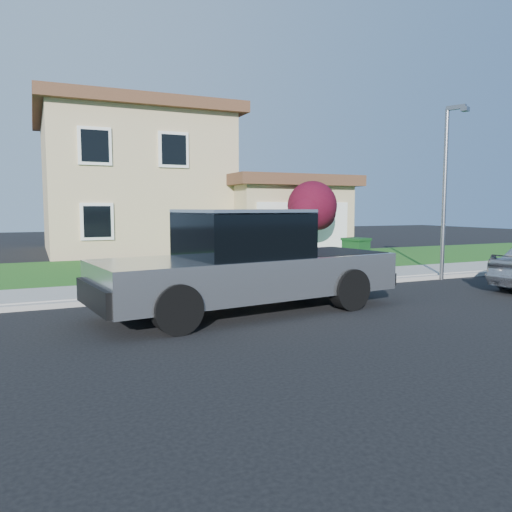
{
  "coord_description": "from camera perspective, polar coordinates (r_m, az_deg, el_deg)",
  "views": [
    {
      "loc": [
        -4.56,
        -8.55,
        2.16
      ],
      "look_at": [
        -0.53,
        0.46,
        1.2
      ],
      "focal_mm": 35.0,
      "sensor_mm": 36.0,
      "label": 1
    }
  ],
  "objects": [
    {
      "name": "house",
      "position": [
        25.63,
        -10.93,
        7.71
      ],
      "size": [
        14.0,
        11.3,
        6.85
      ],
      "color": "tan",
      "rests_on": "ground"
    },
    {
      "name": "sidewalk",
      "position": [
        13.88,
        -0.19,
        -3.08
      ],
      "size": [
        40.0,
        2.0,
        0.15
      ],
      "primitive_type": "cube",
      "color": "gray",
      "rests_on": "ground"
    },
    {
      "name": "street_lamp",
      "position": [
        15.89,
        20.96,
        7.89
      ],
      "size": [
        0.42,
        0.66,
        5.1
      ],
      "rotation": [
        0.0,
        0.0,
        0.42
      ],
      "color": "slate",
      "rests_on": "ground"
    },
    {
      "name": "woman",
      "position": [
        11.66,
        -3.68,
        -1.32
      ],
      "size": [
        0.63,
        0.53,
        1.62
      ],
      "rotation": [
        0.0,
        0.0,
        2.76
      ],
      "color": "tan",
      "rests_on": "ground"
    },
    {
      "name": "ornamental_tree",
      "position": [
        21.27,
        6.5,
        5.44
      ],
      "size": [
        2.32,
        2.09,
        3.18
      ],
      "color": "black",
      "rests_on": "lawn"
    },
    {
      "name": "lawn",
      "position": [
        18.06,
        -5.99,
        -1.18
      ],
      "size": [
        40.0,
        7.0,
        0.1
      ],
      "primitive_type": "cube",
      "color": "#195117",
      "rests_on": "ground"
    },
    {
      "name": "pickup_truck",
      "position": [
        10.33,
        -0.96,
        -0.94
      ],
      "size": [
        6.69,
        3.01,
        2.12
      ],
      "rotation": [
        0.0,
        0.0,
        0.13
      ],
      "color": "black",
      "rests_on": "ground"
    },
    {
      "name": "ground",
      "position": [
        9.93,
        3.93,
        -7.02
      ],
      "size": [
        80.0,
        80.0,
        0.0
      ],
      "primitive_type": "plane",
      "color": "black",
      "rests_on": "ground"
    },
    {
      "name": "trash_bin",
      "position": [
        16.17,
        11.34,
        0.2
      ],
      "size": [
        0.83,
        0.9,
        1.05
      ],
      "rotation": [
        0.0,
        0.0,
        0.3
      ],
      "color": "#103A14",
      "rests_on": "sidewalk"
    },
    {
      "name": "curb",
      "position": [
        12.9,
        1.8,
        -3.81
      ],
      "size": [
        40.0,
        0.2,
        0.12
      ],
      "primitive_type": "cube",
      "color": "gray",
      "rests_on": "ground"
    }
  ]
}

